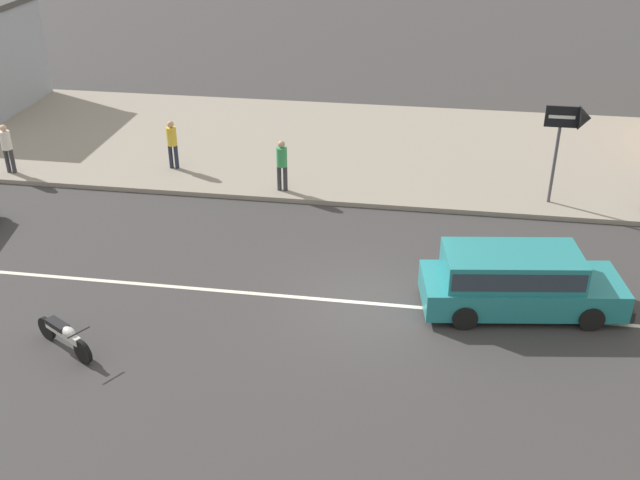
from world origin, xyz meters
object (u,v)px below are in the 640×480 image
object	(u,v)px
pedestrian_near_clock	(172,141)
pedestrian_far_end	(282,162)
minivan_teal_1	(517,279)
arrow_signboard	(578,123)
pedestrian_by_shop	(7,145)
motorcycle_0	(64,335)

from	to	relation	value
pedestrian_near_clock	pedestrian_far_end	world-z (taller)	pedestrian_near_clock
minivan_teal_1	pedestrian_far_end	world-z (taller)	pedestrian_far_end
arrow_signboard	pedestrian_by_shop	world-z (taller)	arrow_signboard
motorcycle_0	pedestrian_by_shop	bearing A→B (deg)	124.75
motorcycle_0	arrow_signboard	xyz separation A→B (m)	(12.05, 9.46, 2.36)
motorcycle_0	pedestrian_near_clock	xyz separation A→B (m)	(-0.94, 10.32, 0.72)
arrow_signboard	pedestrian_near_clock	xyz separation A→B (m)	(-12.99, 0.86, -1.64)
pedestrian_by_shop	motorcycle_0	bearing A→B (deg)	-55.25
arrow_signboard	pedestrian_far_end	world-z (taller)	arrow_signboard
motorcycle_0	pedestrian_by_shop	size ratio (longest dim) A/B	1.02
minivan_teal_1	motorcycle_0	world-z (taller)	minivan_teal_1
arrow_signboard	pedestrian_far_end	bearing A→B (deg)	-177.46
pedestrian_near_clock	motorcycle_0	bearing A→B (deg)	-84.81
pedestrian_by_shop	pedestrian_far_end	distance (m)	9.44
minivan_teal_1	pedestrian_by_shop	xyz separation A→B (m)	(-16.37, 5.78, 0.30)
pedestrian_by_shop	pedestrian_near_clock	bearing A→B (deg)	12.94
motorcycle_0	pedestrian_near_clock	size ratio (longest dim) A/B	1.02
pedestrian_near_clock	pedestrian_by_shop	distance (m)	5.51
minivan_teal_1	pedestrian_far_end	size ratio (longest dim) A/B	3.00
arrow_signboard	pedestrian_by_shop	distance (m)	18.43
minivan_teal_1	pedestrian_by_shop	bearing A→B (deg)	160.56
pedestrian_far_end	motorcycle_0	bearing A→B (deg)	-109.08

